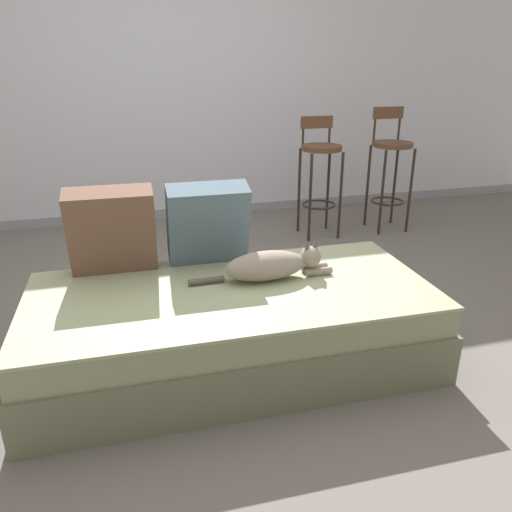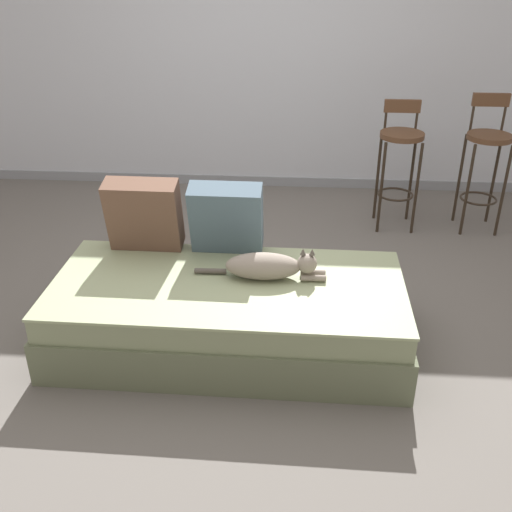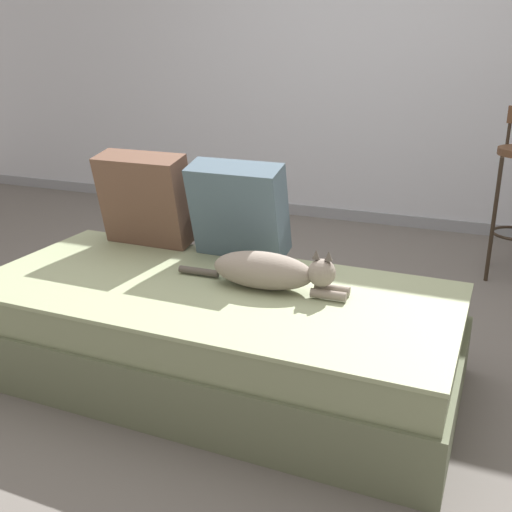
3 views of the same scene
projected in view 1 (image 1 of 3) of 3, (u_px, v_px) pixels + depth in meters
The scene contains 9 objects.
ground_plane at pixel (218, 324), 2.94m from camera, with size 16.00×16.00×0.00m, color #66605B.
wall_back_panel at pixel (166, 77), 4.48m from camera, with size 8.00×0.10×2.60m, color silver.
wall_baseboard_trim at pixel (175, 213), 4.89m from camera, with size 8.00×0.02×0.09m, color gray.
couch at pixel (232, 325), 2.50m from camera, with size 1.99×0.96×0.41m.
throw_pillow_corner at pixel (112, 230), 2.55m from camera, with size 0.44×0.24×0.46m.
throw_pillow_middle at pixel (208, 223), 2.67m from camera, with size 0.43×0.26×0.45m.
cat at pixel (272, 265), 2.52m from camera, with size 0.74×0.18×0.19m.
bar_stool_near_window at pixel (320, 164), 4.22m from camera, with size 0.34×0.34×1.01m.
bar_stool_by_doorway at pixel (390, 160), 4.38m from camera, with size 0.34×0.34×1.07m.
Camera 1 is at (-0.46, -2.55, 1.46)m, focal length 35.00 mm.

